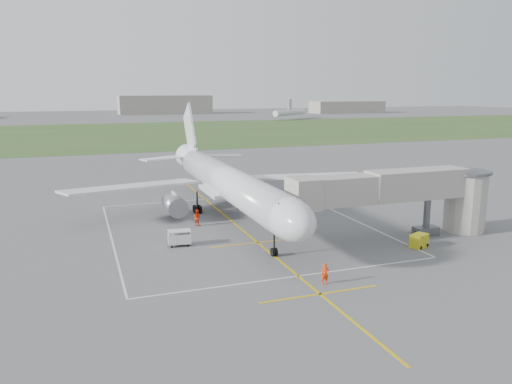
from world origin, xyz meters
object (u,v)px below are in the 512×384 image
object	(u,v)px
jet_bridge	(410,193)
ramp_worker_wing	(197,218)
airliner	(227,183)
gpu_unit	(419,241)
baggage_cart	(179,238)
ramp_worker_nose	(325,274)

from	to	relation	value
jet_bridge	ramp_worker_wing	distance (m)	23.69
airliner	ramp_worker_wing	bearing A→B (deg)	-152.72
gpu_unit	baggage_cart	distance (m)	23.88
jet_bridge	baggage_cart	bearing A→B (deg)	167.43
ramp_worker_wing	jet_bridge	bearing A→B (deg)	-164.83
gpu_unit	baggage_cart	size ratio (longest dim) A/B	0.88
jet_bridge	gpu_unit	xyz separation A→B (m)	(-1.17, -3.35, -4.09)
baggage_cart	ramp_worker_wing	size ratio (longest dim) A/B	1.25
airliner	gpu_unit	bearing A→B (deg)	-50.42
airliner	ramp_worker_nose	size ratio (longest dim) A/B	27.02
ramp_worker_nose	baggage_cart	bearing A→B (deg)	132.10
baggage_cart	gpu_unit	bearing A→B (deg)	-14.34
ramp_worker_nose	airliner	bearing A→B (deg)	102.51
airliner	ramp_worker_wing	world-z (taller)	airliner
gpu_unit	ramp_worker_wing	distance (m)	24.35
airliner	ramp_worker_nose	bearing A→B (deg)	-86.77
baggage_cart	ramp_worker_nose	size ratio (longest dim) A/B	1.38
jet_bridge	gpu_unit	bearing A→B (deg)	-109.24
gpu_unit	ramp_worker_nose	size ratio (longest dim) A/B	1.21
airliner	jet_bridge	world-z (taller)	airliner
jet_bridge	ramp_worker_nose	size ratio (longest dim) A/B	13.53
airliner	ramp_worker_nose	distance (m)	23.32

